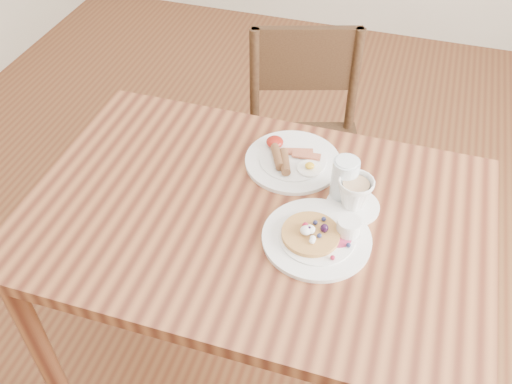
# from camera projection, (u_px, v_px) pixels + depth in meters

# --- Properties ---
(ground) EXTENTS (5.00, 5.00, 0.00)m
(ground) POSITION_uv_depth(u_px,v_px,m) (256.00, 361.00, 1.99)
(ground) COLOR brown
(ground) RESTS_ON ground
(dining_table) EXTENTS (1.20, 0.80, 0.75)m
(dining_table) POSITION_uv_depth(u_px,v_px,m) (256.00, 237.00, 1.54)
(dining_table) COLOR brown
(dining_table) RESTS_ON ground
(chair_far) EXTENTS (0.53, 0.53, 0.88)m
(chair_far) POSITION_uv_depth(u_px,v_px,m) (304.00, 143.00, 2.09)
(chair_far) COLOR #3E2A16
(chair_far) RESTS_ON ground
(pancake_plate) EXTENTS (0.27, 0.27, 0.06)m
(pancake_plate) POSITION_uv_depth(u_px,v_px,m) (319.00, 236.00, 1.40)
(pancake_plate) COLOR white
(pancake_plate) RESTS_ON dining_table
(breakfast_plate) EXTENTS (0.27, 0.27, 0.04)m
(breakfast_plate) POSITION_uv_depth(u_px,v_px,m) (291.00, 160.00, 1.61)
(breakfast_plate) COLOR white
(breakfast_plate) RESTS_ON dining_table
(teacup_saucer) EXTENTS (0.14, 0.14, 0.09)m
(teacup_saucer) POSITION_uv_depth(u_px,v_px,m) (354.00, 195.00, 1.46)
(teacup_saucer) COLOR white
(teacup_saucer) RESTS_ON dining_table
(water_glass) EXTENTS (0.07, 0.07, 0.12)m
(water_glass) POSITION_uv_depth(u_px,v_px,m) (344.00, 179.00, 1.48)
(water_glass) COLOR silver
(water_glass) RESTS_ON dining_table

